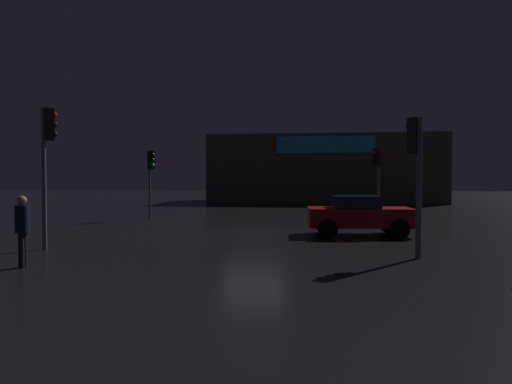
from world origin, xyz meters
name	(u,v)px	position (x,y,z in m)	size (l,w,h in m)	color
ground_plane	(253,232)	(0.00, 0.00, 0.00)	(120.00, 120.00, 0.00)	black
store_building	(324,169)	(3.40, 24.57, 2.95)	(20.08, 8.35, 5.89)	brown
traffic_signal_main	(151,168)	(-6.12, 5.36, 2.70)	(0.43, 0.41, 3.61)	#595B60
traffic_signal_opposite	(416,160)	(5.16, -5.42, 2.67)	(0.42, 0.42, 3.83)	#595B60
traffic_signal_cross_left	(48,147)	(-5.67, -5.16, 3.14)	(0.43, 0.42, 4.31)	#595B60
traffic_signal_cross_right	(377,169)	(5.54, 5.24, 2.60)	(0.42, 0.42, 3.64)	#595B60
car_near	(359,215)	(4.12, -0.50, 0.79)	(4.01, 2.28, 1.51)	#A51414
pedestrian	(22,226)	(-4.68, -7.98, 1.03)	(0.39, 0.39, 1.76)	black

